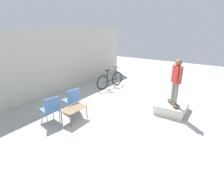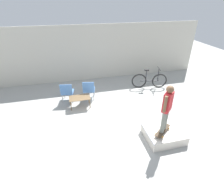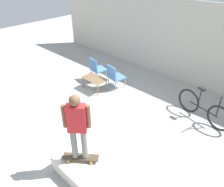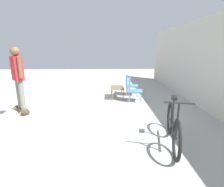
{
  "view_description": "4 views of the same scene",
  "coord_description": "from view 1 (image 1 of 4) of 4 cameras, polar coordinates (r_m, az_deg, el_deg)",
  "views": [
    {
      "loc": [
        -5.02,
        -2.58,
        3.04
      ],
      "look_at": [
        0.31,
        0.96,
        0.63
      ],
      "focal_mm": 28.0,
      "sensor_mm": 36.0,
      "label": 1
    },
    {
      "loc": [
        -1.41,
        -5.03,
        4.23
      ],
      "look_at": [
        0.07,
        1.01,
        0.75
      ],
      "focal_mm": 28.0,
      "sensor_mm": 36.0,
      "label": 2
    },
    {
      "loc": [
        4.05,
        -3.15,
        4.16
      ],
      "look_at": [
        0.28,
        0.85,
        0.75
      ],
      "focal_mm": 35.0,
      "sensor_mm": 36.0,
      "label": 3
    },
    {
      "loc": [
        5.75,
        1.13,
        1.98
      ],
      "look_at": [
        0.47,
        1.26,
        0.63
      ],
      "focal_mm": 28.0,
      "sensor_mm": 36.0,
      "label": 4
    }
  ],
  "objects": [
    {
      "name": "person_skater",
      "position": [
        6.63,
        20.32,
        4.7
      ],
      "size": [
        0.45,
        0.41,
        1.61
      ],
      "rotation": [
        0.0,
        0.0,
        0.73
      ],
      "color": "gray",
      "rests_on": "skateboard_on_ramp"
    },
    {
      "name": "coffee_table",
      "position": [
        6.18,
        -12.26,
        -5.14
      ],
      "size": [
        0.89,
        0.53,
        0.46
      ],
      "color": "brown",
      "rests_on": "ground_plane"
    },
    {
      "name": "skate_ramp_box",
      "position": [
        7.14,
        18.84,
        -4.27
      ],
      "size": [
        1.24,
        1.06,
        0.35
      ],
      "color": "silver",
      "rests_on": "ground_plane"
    },
    {
      "name": "patio_chair_left",
      "position": [
        6.26,
        -19.44,
        -4.46
      ],
      "size": [
        0.61,
        0.61,
        0.91
      ],
      "rotation": [
        0.0,
        0.0,
        2.96
      ],
      "color": "#99999E",
      "rests_on": "ground_plane"
    },
    {
      "name": "patio_chair_right",
      "position": [
        6.83,
        -13.04,
        -1.68
      ],
      "size": [
        0.61,
        0.61,
        0.91
      ],
      "rotation": [
        0.0,
        0.0,
        2.95
      ],
      "color": "#99999E",
      "rests_on": "ground_plane"
    },
    {
      "name": "ground_plane",
      "position": [
        6.41,
        5.68,
        -7.73
      ],
      "size": [
        24.0,
        24.0,
        0.0
      ],
      "primitive_type": "plane",
      "color": "#A8A8A3"
    },
    {
      "name": "skateboard_on_ramp",
      "position": [
        6.93,
        19.35,
        -2.86
      ],
      "size": [
        0.76,
        0.65,
        0.07
      ],
      "rotation": [
        0.0,
        0.0,
        0.66
      ],
      "color": "#473828",
      "rests_on": "skate_ramp_box"
    },
    {
      "name": "house_wall_back",
      "position": [
        8.68,
        -20.33,
        9.2
      ],
      "size": [
        12.0,
        0.06,
        3.0
      ],
      "color": "beige",
      "rests_on": "ground_plane"
    },
    {
      "name": "bicycle",
      "position": [
        9.39,
        -0.6,
        4.4
      ],
      "size": [
        1.79,
        0.59,
        1.07
      ],
      "rotation": [
        0.0,
        0.0,
        -0.23
      ],
      "color": "black",
      "rests_on": "ground_plane"
    }
  ]
}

